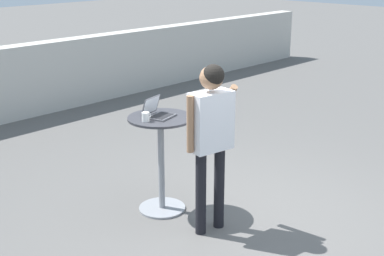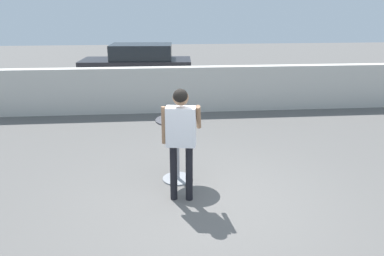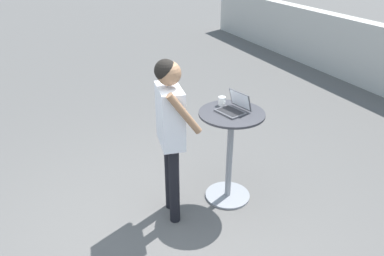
# 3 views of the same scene
# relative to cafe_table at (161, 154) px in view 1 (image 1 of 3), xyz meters

# --- Properties ---
(ground_plane) EXTENTS (50.00, 50.00, 0.00)m
(ground_plane) POSITION_rel_cafe_table_xyz_m (0.36, -0.90, -0.67)
(ground_plane) COLOR #5B5956
(cafe_table) EXTENTS (0.71, 0.71, 1.10)m
(cafe_table) POSITION_rel_cafe_table_xyz_m (0.00, 0.00, 0.00)
(cafe_table) COLOR gray
(cafe_table) RESTS_ON ground_plane
(laptop) EXTENTS (0.35, 0.34, 0.21)m
(laptop) POSITION_rel_cafe_table_xyz_m (-0.01, 0.03, 0.47)
(laptop) COLOR #515156
(laptop) RESTS_ON cafe_table
(coffee_mug) EXTENTS (0.12, 0.08, 0.10)m
(coffee_mug) POSITION_rel_cafe_table_xyz_m (-0.21, -0.01, 0.47)
(coffee_mug) COLOR white
(coffee_mug) RESTS_ON cafe_table
(standing_person) EXTENTS (0.61, 0.36, 1.77)m
(standing_person) POSITION_rel_cafe_table_xyz_m (0.02, -0.71, 0.47)
(standing_person) COLOR black
(standing_person) RESTS_ON ground_plane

